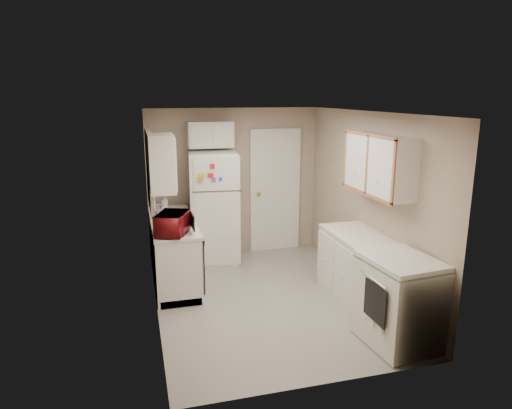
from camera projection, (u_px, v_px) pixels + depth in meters
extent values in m
plane|color=#AEA699|center=(266.00, 298.00, 6.00)|extent=(3.80, 3.80, 0.00)
plane|color=white|center=(267.00, 112.00, 5.43)|extent=(3.80, 3.80, 0.00)
plane|color=tan|center=(152.00, 217.00, 5.36)|extent=(3.80, 3.80, 0.00)
plane|color=tan|center=(367.00, 203.00, 6.07)|extent=(3.80, 3.80, 0.00)
plane|color=tan|center=(234.00, 182.00, 7.50)|extent=(2.80, 2.80, 0.00)
plane|color=tan|center=(328.00, 262.00, 3.93)|extent=(2.80, 2.80, 0.00)
cube|color=silver|center=(174.00, 251.00, 6.46)|extent=(0.60, 1.80, 0.90)
cube|color=black|center=(200.00, 261.00, 5.96)|extent=(0.03, 0.58, 0.72)
cube|color=gray|center=(172.00, 220.00, 6.50)|extent=(0.54, 0.74, 0.16)
imported|color=maroon|center=(173.00, 223.00, 5.69)|extent=(0.56, 0.44, 0.33)
imported|color=silver|center=(165.00, 202.00, 6.99)|extent=(0.09, 0.09, 0.20)
cube|color=silver|center=(150.00, 170.00, 6.26)|extent=(0.10, 0.98, 1.08)
cube|color=silver|center=(162.00, 164.00, 5.46)|extent=(0.30, 0.45, 0.70)
cube|color=silver|center=(214.00, 207.00, 7.16)|extent=(0.79, 0.78, 1.76)
cube|color=silver|center=(210.00, 135.00, 7.07)|extent=(0.70, 0.30, 0.40)
cube|color=silver|center=(275.00, 191.00, 7.68)|extent=(0.86, 0.06, 2.08)
cube|color=silver|center=(374.00, 281.00, 5.42)|extent=(0.60, 2.00, 0.90)
cube|color=silver|center=(398.00, 301.00, 4.81)|extent=(0.72, 0.86, 0.97)
cube|color=silver|center=(379.00, 164.00, 5.42)|extent=(0.30, 1.20, 0.70)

